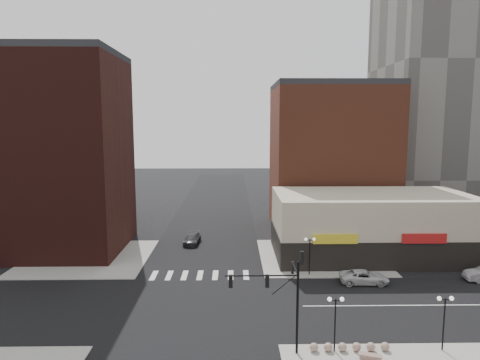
{
  "coord_description": "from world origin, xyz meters",
  "views": [
    {
      "loc": [
        3.58,
        -37.32,
        16.79
      ],
      "look_at": [
        4.3,
        5.65,
        11.0
      ],
      "focal_mm": 32.0,
      "sensor_mm": 36.0,
      "label": 1
    }
  ],
  "objects": [
    {
      "name": "sidewalk_ne",
      "position": [
        14.5,
        14.5,
        0.06
      ],
      "size": [
        15.0,
        15.0,
        0.12
      ],
      "primitive_type": "cube",
      "color": "gray",
      "rests_on": "ground"
    },
    {
      "name": "stone_bench",
      "position": [
        13.28,
        -9.15,
        0.32
      ],
      "size": [
        1.69,
        0.98,
        0.38
      ],
      "rotation": [
        0.0,
        0.0,
        -0.32
      ],
      "color": "#8B6D60",
      "rests_on": "sidewalk_se"
    },
    {
      "name": "traffic_signal",
      "position": [
        7.24,
        -7.83,
        4.96
      ],
      "size": [
        5.59,
        3.09,
        7.77
      ],
      "color": "black",
      "rests_on": "ground"
    },
    {
      "name": "road_ew",
      "position": [
        0.0,
        0.0,
        0.01
      ],
      "size": [
        200.0,
        14.0,
        0.02
      ],
      "primitive_type": "cube",
      "color": "black",
      "rests_on": "ground"
    },
    {
      "name": "building_ne_row",
      "position": [
        21.0,
        15.0,
        3.3
      ],
      "size": [
        24.2,
        12.2,
        8.0
      ],
      "color": "#B8AE92",
      "rests_on": "ground"
    },
    {
      "name": "ground",
      "position": [
        0.0,
        0.0,
        0.0
      ],
      "size": [
        240.0,
        240.0,
        0.0
      ],
      "primitive_type": "plane",
      "color": "black",
      "rests_on": "ground"
    },
    {
      "name": "street_lamp_se_b",
      "position": [
        19.0,
        -8.0,
        3.29
      ],
      "size": [
        1.22,
        0.32,
        4.16
      ],
      "color": "black",
      "rests_on": "sidewalk_se"
    },
    {
      "name": "street_lamp_ne",
      "position": [
        12.0,
        8.0,
        3.29
      ],
      "size": [
        1.22,
        0.32,
        4.16
      ],
      "color": "black",
      "rests_on": "sidewalk_ne"
    },
    {
      "name": "building_nw",
      "position": [
        -19.0,
        18.5,
        12.5
      ],
      "size": [
        16.0,
        15.0,
        25.0
      ],
      "primitive_type": "cube",
      "color": "#371411",
      "rests_on": "ground"
    },
    {
      "name": "bollard_row",
      "position": [
        12.13,
        -8.0,
        0.43
      ],
      "size": [
        5.88,
        0.63,
        0.63
      ],
      "color": "#9F826D",
      "rests_on": "sidewalk_se"
    },
    {
      "name": "white_suv",
      "position": [
        17.35,
        5.52,
        0.7
      ],
      "size": [
        5.19,
        2.62,
        1.41
      ],
      "primitive_type": "imported",
      "rotation": [
        0.0,
        0.0,
        1.51
      ],
      "color": "silver",
      "rests_on": "ground"
    },
    {
      "name": "dark_sedan_north",
      "position": [
        -2.12,
        20.68,
        0.7
      ],
      "size": [
        2.35,
        4.98,
        1.4
      ],
      "primitive_type": "imported",
      "rotation": [
        0.0,
        0.0,
        -0.08
      ],
      "color": "black",
      "rests_on": "ground"
    },
    {
      "name": "building_ne_midrise",
      "position": [
        19.0,
        29.5,
        11.0
      ],
      "size": [
        18.0,
        15.0,
        22.0
      ],
      "primitive_type": "cube",
      "color": "brown",
      "rests_on": "ground"
    },
    {
      "name": "road_ns",
      "position": [
        0.0,
        0.0,
        0.01
      ],
      "size": [
        14.0,
        200.0,
        0.02
      ],
      "primitive_type": "cube",
      "color": "black",
      "rests_on": "ground"
    },
    {
      "name": "sidewalk_nw",
      "position": [
        -14.5,
        14.5,
        0.06
      ],
      "size": [
        15.0,
        15.0,
        0.12
      ],
      "primitive_type": "cube",
      "color": "gray",
      "rests_on": "ground"
    },
    {
      "name": "street_lamp_se_a",
      "position": [
        11.0,
        -8.0,
        3.29
      ],
      "size": [
        1.22,
        0.32,
        4.16
      ],
      "color": "black",
      "rests_on": "sidewalk_se"
    },
    {
      "name": "building_nw_low",
      "position": [
        -32.0,
        34.0,
        6.0
      ],
      "size": [
        20.0,
        18.0,
        12.0
      ],
      "primitive_type": "cube",
      "color": "#371411",
      "rests_on": "ground"
    }
  ]
}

